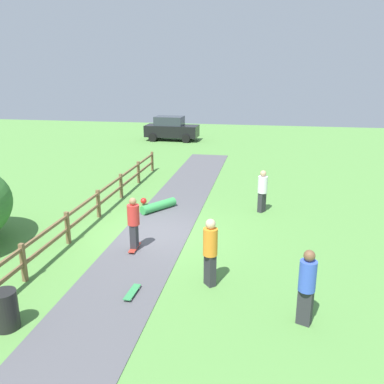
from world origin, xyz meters
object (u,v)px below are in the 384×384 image
skateboard_loose (132,292)px  bystander_orange (210,249)px  skater_riding (134,221)px  bystander_blue (307,284)px  trash_bin (5,310)px  skater_fallen (157,205)px  bystander_white (262,189)px  parked_car_black (171,128)px

skateboard_loose → bystander_orange: (1.88, 0.88, 0.96)m
skater_riding → bystander_orange: size_ratio=0.92×
skateboard_loose → bystander_blue: bearing=-6.4°
bystander_blue → skater_riding: bearing=148.1°
trash_bin → skater_riding: size_ratio=0.52×
trash_bin → skater_riding: 4.75m
skater_fallen → bystander_orange: size_ratio=0.85×
skateboard_loose → trash_bin: bearing=-141.6°
trash_bin → bystander_white: (5.42, 8.92, 0.50)m
bystander_white → parked_car_black: 17.92m
skateboard_loose → skater_fallen: bearing=99.4°
bystander_white → bystander_blue: 7.64m
skater_riding → bystander_orange: (2.66, -1.76, 0.07)m
skateboard_loose → bystander_white: (3.12, 7.09, 0.86)m
skater_riding → skateboard_loose: size_ratio=2.14×
trash_bin → skateboard_loose: (2.30, 1.83, -0.36)m
skater_riding → skater_fallen: (-0.29, 3.89, -0.78)m
trash_bin → bystander_orange: bearing=32.9°
skater_riding → skateboard_loose: skater_riding is taller
trash_bin → bystander_orange: (4.18, 2.71, 0.60)m
skater_riding → bystander_white: (3.90, 4.45, -0.03)m
trash_bin → bystander_orange: 5.02m
skateboard_loose → bystander_white: bearing=66.3°
trash_bin → skater_fallen: size_ratio=0.57×
bystander_orange → trash_bin: bearing=-147.1°
trash_bin → bystander_blue: bearing=11.7°
skateboard_loose → parked_car_black: size_ratio=0.19×
trash_bin → parked_car_black: (-2.09, 25.18, 0.51)m
trash_bin → skater_fallen: 8.45m
bystander_orange → bystander_white: (1.24, 6.21, -0.10)m
bystander_blue → parked_car_black: parked_car_black is taller
skater_riding → trash_bin: bearing=-108.7°
bystander_white → skater_riding: bearing=-131.3°
parked_car_black → bystander_white: bearing=-65.2°
skater_riding → skateboard_loose: (0.79, -2.64, -0.89)m
trash_bin → skateboard_loose: bearing=38.4°
skater_riding → skater_fallen: skater_riding is taller
skateboard_loose → parked_car_black: parked_car_black is taller
skateboard_loose → bystander_blue: 4.34m
bystander_orange → parked_car_black: 23.34m
skater_fallen → bystander_orange: bystander_orange is taller
bystander_white → parked_car_black: parked_car_black is taller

